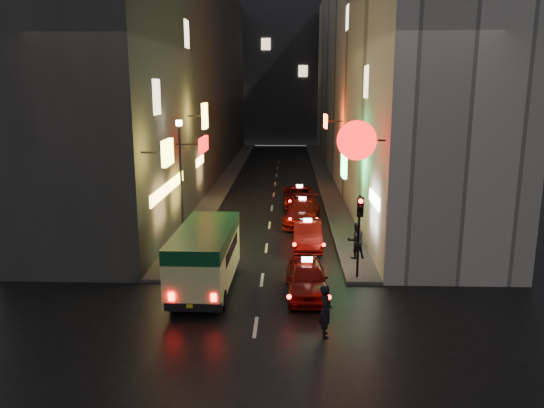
# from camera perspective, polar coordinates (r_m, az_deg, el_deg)

# --- Properties ---
(ground) EXTENTS (120.00, 120.00, 0.00)m
(ground) POSITION_cam_1_polar(r_m,az_deg,el_deg) (14.93, -2.78, -19.76)
(ground) COLOR black
(ground) RESTS_ON ground
(building_left) EXTENTS (7.58, 52.00, 18.00)m
(building_left) POSITION_cam_1_polar(r_m,az_deg,el_deg) (47.45, -9.53, 13.60)
(building_left) COLOR #3C3936
(building_left) RESTS_ON ground
(building_right) EXTENTS (7.96, 52.00, 18.00)m
(building_right) POSITION_cam_1_polar(r_m,az_deg,el_deg) (47.09, 10.51, 13.58)
(building_right) COLOR beige
(building_right) RESTS_ON ground
(building_far) EXTENTS (30.00, 10.00, 22.00)m
(building_far) POSITION_cam_1_polar(r_m,az_deg,el_deg) (78.64, 1.01, 14.73)
(building_far) COLOR #313035
(building_far) RESTS_ON ground
(sidewalk_left) EXTENTS (1.50, 52.00, 0.15)m
(sidewalk_left) POSITION_cam_1_polar(r_m,az_deg,el_deg) (47.54, -4.70, 2.92)
(sidewalk_left) COLOR #4E4B48
(sidewalk_left) RESTS_ON ground
(sidewalk_right) EXTENTS (1.50, 52.00, 0.15)m
(sidewalk_right) POSITION_cam_1_polar(r_m,az_deg,el_deg) (47.35, 5.59, 2.87)
(sidewalk_right) COLOR #4E4B48
(sidewalk_right) RESTS_ON ground
(minibus) EXTENTS (2.20, 5.95, 2.54)m
(minibus) POSITION_cam_1_polar(r_m,az_deg,el_deg) (21.15, -7.20, -5.09)
(minibus) COLOR #E6E690
(minibus) RESTS_ON ground
(taxi_near) EXTENTS (2.13, 4.96, 1.73)m
(taxi_near) POSITION_cam_1_polar(r_m,az_deg,el_deg) (20.85, 3.76, -7.66)
(taxi_near) COLOR #6A0C08
(taxi_near) RESTS_ON ground
(taxi_second) EXTENTS (2.03, 4.85, 1.71)m
(taxi_second) POSITION_cam_1_polar(r_m,az_deg,el_deg) (26.83, 3.84, -3.07)
(taxi_second) COLOR #6A0C08
(taxi_second) RESTS_ON ground
(taxi_third) EXTENTS (2.70, 5.44, 1.84)m
(taxi_third) POSITION_cam_1_polar(r_m,az_deg,el_deg) (31.46, 3.28, -0.61)
(taxi_third) COLOR #6A0C08
(taxi_third) RESTS_ON ground
(taxi_far) EXTENTS (2.01, 4.72, 1.66)m
(taxi_far) POSITION_cam_1_polar(r_m,az_deg,el_deg) (36.16, 2.96, 0.99)
(taxi_far) COLOR #6A0C08
(taxi_far) RESTS_ON ground
(pedestrian_crossing) EXTENTS (0.46, 0.68, 1.98)m
(pedestrian_crossing) POSITION_cam_1_polar(r_m,az_deg,el_deg) (17.52, 5.80, -11.01)
(pedestrian_crossing) COLOR black
(pedestrian_crossing) RESTS_ON ground
(pedestrian_sidewalk) EXTENTS (0.81, 0.60, 1.93)m
(pedestrian_sidewalk) POSITION_cam_1_polar(r_m,az_deg,el_deg) (24.86, 9.03, -3.64)
(pedestrian_sidewalk) COLOR black
(pedestrian_sidewalk) RESTS_ON sidewalk_right
(traffic_light) EXTENTS (0.26, 0.43, 3.50)m
(traffic_light) POSITION_cam_1_polar(r_m,az_deg,el_deg) (21.90, 9.40, -1.61)
(traffic_light) COLOR black
(traffic_light) RESTS_ON sidewalk_right
(lamp_post) EXTENTS (0.28, 0.28, 6.22)m
(lamp_post) POSITION_cam_1_polar(r_m,az_deg,el_deg) (26.45, -9.77, 3.11)
(lamp_post) COLOR black
(lamp_post) RESTS_ON sidewalk_left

